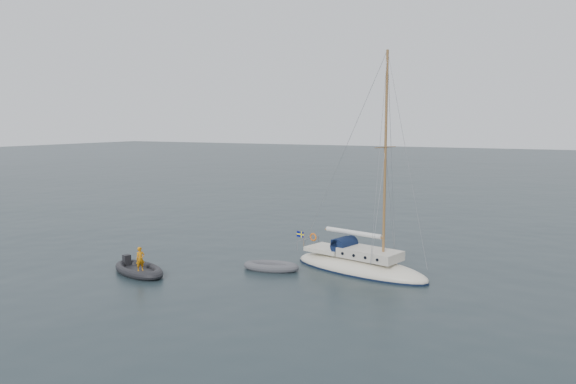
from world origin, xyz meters
The scene contains 4 objects.
ground centered at (0.00, 0.00, 0.00)m, with size 300.00×300.00×0.00m, color black.
sailboat centered at (1.99, 1.76, 0.89)m, with size 8.27×2.48×11.78m.
dinghy centered at (-2.28, -0.12, 0.19)m, with size 3.03×1.37×0.43m.
rib centered at (-8.03, -3.88, 0.23)m, with size 3.89×1.77×1.45m.
Camera 1 is at (11.80, -25.41, 7.78)m, focal length 35.00 mm.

